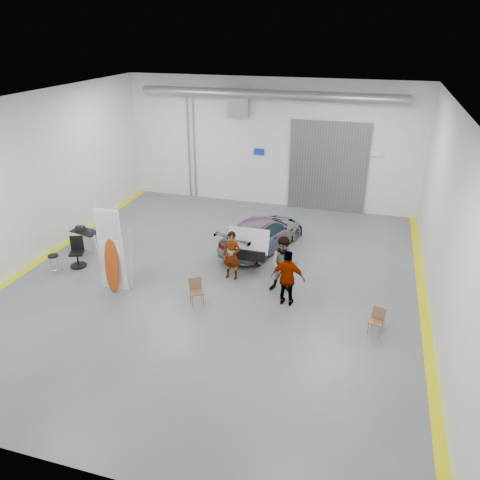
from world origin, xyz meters
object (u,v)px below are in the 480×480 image
(person_b, at_px, (284,265))
(folding_chair_near, at_px, (197,297))
(work_table, at_px, (84,231))
(surfboard_display, at_px, (111,258))
(sedan_car, at_px, (262,233))
(office_chair, at_px, (78,254))
(shop_stool, at_px, (55,265))
(person_c, at_px, (288,278))
(person_a, at_px, (232,255))
(folding_chair_far, at_px, (376,326))

(person_b, bearing_deg, folding_chair_near, -150.18)
(person_b, relative_size, work_table, 1.55)
(work_table, bearing_deg, surfboard_display, -43.24)
(sedan_car, height_order, office_chair, sedan_car)
(folding_chair_near, bearing_deg, shop_stool, 142.43)
(person_c, bearing_deg, person_a, -26.28)
(person_a, relative_size, person_b, 0.89)
(person_a, relative_size, person_c, 0.94)
(sedan_car, xyz_separation_m, folding_chair_far, (4.49, -4.66, -0.38))
(surfboard_display, xyz_separation_m, folding_chair_near, (2.90, 0.05, -1.00))
(shop_stool, height_order, office_chair, office_chair)
(person_c, bearing_deg, work_table, -10.99)
(surfboard_display, distance_m, folding_chair_far, 8.44)
(person_c, bearing_deg, folding_chair_near, 17.52)
(work_table, bearing_deg, person_c, -12.09)
(work_table, bearing_deg, folding_chair_far, -13.38)
(person_b, bearing_deg, office_chair, -179.77)
(person_c, height_order, folding_chair_far, person_c)
(person_c, relative_size, shop_stool, 2.48)
(sedan_car, distance_m, shop_stool, 7.77)
(sedan_car, bearing_deg, person_b, 134.21)
(person_b, relative_size, shop_stool, 2.61)
(sedan_car, relative_size, office_chair, 3.93)
(shop_stool, bearing_deg, person_b, 7.87)
(office_chair, bearing_deg, person_a, -14.61)
(sedan_car, relative_size, folding_chair_far, 5.48)
(person_b, bearing_deg, person_a, 166.17)
(person_a, height_order, work_table, person_a)
(surfboard_display, relative_size, office_chair, 2.81)
(person_a, bearing_deg, person_c, -23.73)
(person_a, xyz_separation_m, office_chair, (-5.67, -0.71, -0.39))
(surfboard_display, bearing_deg, person_c, 6.46)
(folding_chair_far, bearing_deg, person_a, 174.66)
(person_a, height_order, office_chair, person_a)
(person_a, distance_m, person_c, 2.45)
(person_c, distance_m, surfboard_display, 5.71)
(work_table, bearing_deg, sedan_car, 16.51)
(person_a, bearing_deg, person_b, -8.05)
(person_b, bearing_deg, surfboard_display, -165.66)
(sedan_car, height_order, person_c, person_c)
(person_b, height_order, surfboard_display, surfboard_display)
(person_a, relative_size, folding_chair_far, 2.20)
(folding_chair_far, distance_m, office_chair, 10.66)
(sedan_car, distance_m, surfboard_display, 6.11)
(person_c, distance_m, work_table, 8.67)
(folding_chair_far, bearing_deg, sedan_car, 150.49)
(folding_chair_far, height_order, work_table, work_table)
(person_c, bearing_deg, folding_chair_far, 163.85)
(person_a, height_order, person_c, person_c)
(folding_chair_far, relative_size, office_chair, 0.72)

